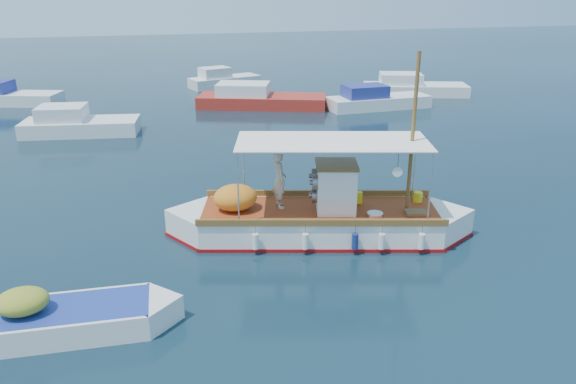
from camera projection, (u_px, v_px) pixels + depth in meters
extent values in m
plane|color=black|center=(322.00, 237.00, 18.60)|extent=(160.00, 160.00, 0.00)
cube|color=white|center=(319.00, 225.00, 18.64)|extent=(8.07, 4.46, 1.13)
cube|color=white|center=(204.00, 225.00, 18.64)|extent=(2.47, 2.47, 1.13)
cube|color=white|center=(435.00, 225.00, 18.64)|extent=(2.47, 2.47, 1.13)
cube|color=maroon|center=(319.00, 235.00, 18.76)|extent=(8.19, 4.57, 0.18)
cube|color=maroon|center=(320.00, 210.00, 18.45)|extent=(8.02, 4.26, 0.06)
cube|color=brown|center=(318.00, 193.00, 19.61)|extent=(7.54, 2.12, 0.20)
cube|color=brown|center=(322.00, 223.00, 17.20)|extent=(7.54, 2.12, 0.20)
cube|color=white|center=(336.00, 188.00, 18.17)|extent=(1.53, 1.60, 1.53)
cube|color=brown|center=(337.00, 164.00, 17.89)|extent=(1.66, 1.73, 0.06)
cylinder|color=slate|center=(316.00, 182.00, 17.76)|extent=(0.35, 0.55, 0.51)
cylinder|color=slate|center=(315.00, 176.00, 18.37)|extent=(0.35, 0.55, 0.51)
cylinder|color=slate|center=(315.00, 195.00, 18.26)|extent=(0.35, 0.55, 0.51)
cylinder|color=brown|center=(413.00, 134.00, 17.55)|extent=(0.15, 0.15, 5.12)
cylinder|color=brown|center=(386.00, 147.00, 17.69)|extent=(1.80, 0.56, 0.08)
cylinder|color=silver|center=(244.00, 166.00, 19.09)|extent=(0.06, 0.06, 2.30)
cylinder|color=silver|center=(238.00, 189.00, 16.98)|extent=(0.06, 0.06, 2.30)
cylinder|color=silver|center=(415.00, 166.00, 19.09)|extent=(0.06, 0.06, 2.30)
cylinder|color=silver|center=(430.00, 189.00, 16.99)|extent=(0.06, 0.06, 2.30)
cube|color=white|center=(332.00, 141.00, 17.63)|extent=(6.47, 3.94, 0.04)
ellipsoid|color=orange|center=(235.00, 198.00, 18.29)|extent=(1.70, 1.55, 0.86)
cube|color=yellow|center=(358.00, 198.00, 18.90)|extent=(0.29, 0.24, 0.41)
cylinder|color=yellow|center=(418.00, 197.00, 19.05)|extent=(0.38, 0.38, 0.35)
cube|color=brown|center=(416.00, 213.00, 18.04)|extent=(0.76, 0.62, 0.12)
cylinder|color=#B2B2B2|center=(375.00, 215.00, 17.90)|extent=(0.63, 0.63, 0.12)
cylinder|color=white|center=(397.00, 172.00, 16.85)|extent=(0.30, 0.11, 0.31)
cylinder|color=white|center=(255.00, 241.00, 17.26)|extent=(0.25, 0.25, 0.49)
cylinder|color=navy|center=(355.00, 241.00, 17.26)|extent=(0.25, 0.25, 0.49)
cylinder|color=white|center=(421.00, 241.00, 17.26)|extent=(0.25, 0.25, 0.49)
imported|color=#C0B79F|center=(279.00, 180.00, 18.34)|extent=(0.47, 0.70, 1.89)
cube|color=white|center=(60.00, 324.00, 13.49)|extent=(4.32, 1.86, 0.83)
cube|color=white|center=(150.00, 314.00, 13.91)|extent=(1.66, 1.66, 0.83)
cube|color=navy|center=(58.00, 310.00, 13.35)|extent=(4.32, 1.68, 0.05)
ellipsoid|color=#989D2C|center=(22.00, 301.00, 13.09)|extent=(1.27, 1.06, 0.61)
cube|color=silver|center=(82.00, 129.00, 31.22)|extent=(6.49, 3.29, 1.00)
cube|color=silver|center=(62.00, 113.00, 30.80)|extent=(2.76, 2.39, 0.80)
cube|color=#A5261B|center=(262.00, 103.00, 37.94)|extent=(8.99, 5.54, 1.00)
cube|color=silver|center=(243.00, 89.00, 37.73)|extent=(4.03, 3.40, 0.80)
cube|color=silver|center=(378.00, 104.00, 37.59)|extent=(6.97, 2.56, 1.00)
cube|color=navy|center=(365.00, 91.00, 36.98)|extent=(2.84, 2.01, 0.80)
cube|color=silver|center=(415.00, 91.00, 42.07)|extent=(7.99, 4.77, 1.00)
cube|color=silver|center=(401.00, 79.00, 41.80)|extent=(3.55, 3.02, 0.80)
cube|color=silver|center=(6.00, 100.00, 38.83)|extent=(7.71, 4.44, 1.00)
cube|color=silver|center=(225.00, 83.00, 45.36)|extent=(5.98, 3.59, 1.00)
cube|color=silver|center=(215.00, 73.00, 44.62)|extent=(2.66, 2.29, 0.80)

